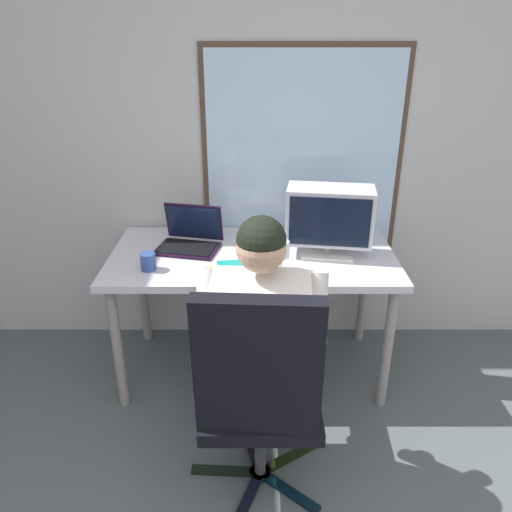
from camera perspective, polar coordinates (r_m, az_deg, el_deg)
name	(u,v)px	position (r m, az deg, el deg)	size (l,w,h in m)	color
wall_rear	(257,110)	(2.89, 0.14, 16.46)	(4.57, 0.08, 2.90)	#B8BAB9
desk	(251,266)	(2.70, -0.59, -1.17)	(1.52, 0.75, 0.75)	gray
office_chair	(258,389)	(1.99, 0.21, -15.03)	(0.59, 0.61, 1.05)	black
person_seated	(260,335)	(2.17, 0.51, -9.11)	(0.54, 0.79, 1.24)	#394B6F
crt_monitor	(328,217)	(2.61, 8.23, 4.51)	(0.47, 0.27, 0.37)	beige
laptop	(189,236)	(2.75, -7.76, 2.25)	(0.37, 0.33, 0.22)	black
wine_glass	(280,251)	(2.43, 2.76, 0.57)	(0.08, 0.08, 0.16)	silver
book_stack	(254,244)	(2.73, -0.20, 1.38)	(0.20, 0.16, 0.04)	#1A4C8C
cd_case	(230,266)	(2.51, -3.03, -1.17)	(0.16, 0.15, 0.01)	teal
coffee_mug	(146,262)	(2.52, -12.49, -0.66)	(0.08, 0.08, 0.09)	navy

